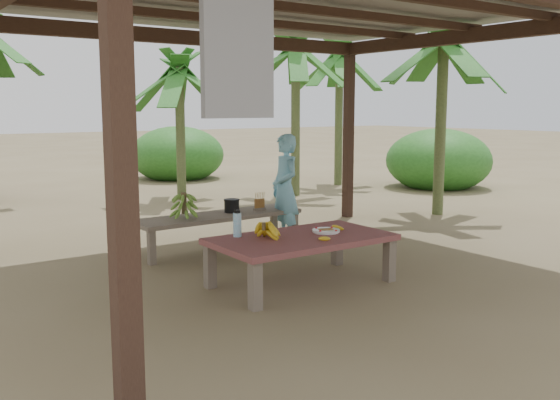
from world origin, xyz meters
TOP-DOWN VIEW (x-y plane):
  - ground at (0.00, 0.00)m, footprint 80.00×80.00m
  - pavilion at (-0.01, -0.01)m, footprint 6.60×5.60m
  - work_table at (-0.23, -0.44)m, footprint 1.81×1.02m
  - bench at (-0.12, 1.44)m, footprint 2.21×0.65m
  - ripe_banana_bunch at (-0.61, -0.33)m, footprint 0.34×0.30m
  - plate at (0.09, -0.44)m, footprint 0.29×0.29m
  - loose_banana_front at (-0.18, -0.74)m, footprint 0.16×0.05m
  - loose_banana_side at (0.29, -0.39)m, footprint 0.08×0.16m
  - water_flask at (-0.77, -0.08)m, footprint 0.08×0.08m
  - green_banana_stalk at (-0.60, 1.43)m, footprint 0.30×0.30m
  - cooking_pot at (0.10, 1.47)m, footprint 0.19×0.19m
  - skewer_rack at (0.48, 1.40)m, footprint 0.18×0.08m
  - woman at (0.80, 1.28)m, footprint 0.44×0.58m
  - banana_plant_ne at (3.59, 4.80)m, footprint 1.80×1.80m
  - banana_plant_n at (1.45, 5.65)m, footprint 1.80×1.80m
  - banana_plant_e at (4.20, 1.60)m, footprint 1.80×1.80m
  - banana_plant_far at (5.47, 5.66)m, footprint 1.80×1.80m

SIDE VIEW (x-z plane):
  - ground at x=0.00m, z-range 0.00..0.00m
  - bench at x=-0.12m, z-range 0.17..0.62m
  - work_table at x=-0.23m, z-range 0.18..0.68m
  - plate at x=0.09m, z-range 0.50..0.54m
  - loose_banana_front at x=-0.18m, z-range 0.50..0.54m
  - loose_banana_side at x=0.29m, z-range 0.50..0.54m
  - cooking_pot at x=0.10m, z-range 0.45..0.61m
  - skewer_rack at x=0.48m, z-range 0.45..0.69m
  - ripe_banana_bunch at x=-0.61m, z-range 0.50..0.68m
  - green_banana_stalk at x=-0.60m, z-range 0.45..0.78m
  - water_flask at x=-0.77m, z-range 0.47..0.79m
  - woman at x=0.80m, z-range 0.00..1.44m
  - banana_plant_n at x=1.45m, z-range 0.89..3.64m
  - banana_plant_e at x=4.20m, z-range 1.08..4.21m
  - banana_plant_ne at x=3.59m, z-range 1.11..4.33m
  - banana_plant_far at x=5.47m, z-range 1.12..4.33m
  - pavilion at x=-0.01m, z-range 1.30..4.25m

